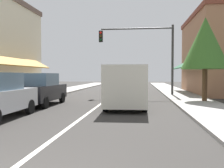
{
  "coord_description": "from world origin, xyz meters",
  "views": [
    {
      "loc": [
        2.26,
        -3.18,
        1.68
      ],
      "look_at": [
        0.53,
        12.19,
        1.11
      ],
      "focal_mm": 40.05,
      "sensor_mm": 36.0,
      "label": 1
    }
  ],
  "objects_px": {
    "van_in_lane": "(126,85)",
    "traffic_signal_mast_arm": "(146,47)",
    "parked_car_second_left": "(40,89)",
    "tree_right_near": "(205,43)"
  },
  "relations": [
    {
      "from": "tree_right_near",
      "to": "traffic_signal_mast_arm",
      "type": "bearing_deg",
      "value": 127.06
    },
    {
      "from": "van_in_lane",
      "to": "traffic_signal_mast_arm",
      "type": "xyz_separation_m",
      "value": [
        1.17,
        7.23,
        2.76
      ]
    },
    {
      "from": "van_in_lane",
      "to": "traffic_signal_mast_arm",
      "type": "distance_m",
      "value": 7.82
    },
    {
      "from": "parked_car_second_left",
      "to": "traffic_signal_mast_arm",
      "type": "relative_size",
      "value": 0.69
    },
    {
      "from": "parked_car_second_left",
      "to": "tree_right_near",
      "type": "height_order",
      "value": "tree_right_near"
    },
    {
      "from": "van_in_lane",
      "to": "traffic_signal_mast_arm",
      "type": "relative_size",
      "value": 0.88
    },
    {
      "from": "parked_car_second_left",
      "to": "van_in_lane",
      "type": "xyz_separation_m",
      "value": [
        4.76,
        -0.31,
        0.27
      ]
    },
    {
      "from": "traffic_signal_mast_arm",
      "to": "tree_right_near",
      "type": "height_order",
      "value": "traffic_signal_mast_arm"
    },
    {
      "from": "van_in_lane",
      "to": "traffic_signal_mast_arm",
      "type": "height_order",
      "value": "traffic_signal_mast_arm"
    },
    {
      "from": "parked_car_second_left",
      "to": "traffic_signal_mast_arm",
      "type": "distance_m",
      "value": 9.6
    }
  ]
}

